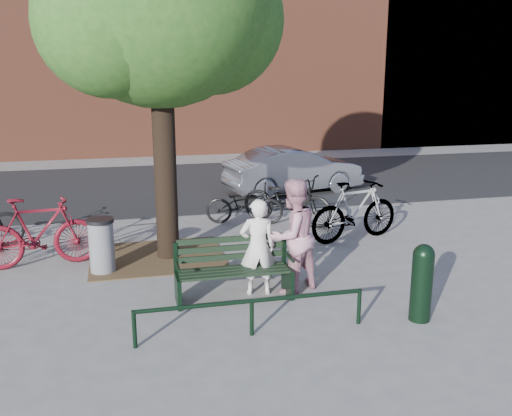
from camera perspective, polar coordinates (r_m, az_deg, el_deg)
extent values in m
plane|color=gray|center=(8.73, -2.19, -9.10)|extent=(90.00, 90.00, 0.00)
cube|color=brown|center=(10.66, -9.80, -4.84)|extent=(2.40, 2.00, 0.02)
cube|color=black|center=(16.80, -7.80, 2.28)|extent=(40.00, 7.00, 0.01)
cube|color=black|center=(8.54, -7.81, -8.15)|extent=(0.06, 0.52, 0.45)
cube|color=black|center=(8.60, -8.06, -4.83)|extent=(0.06, 0.06, 0.44)
cylinder|color=black|center=(8.30, -7.83, -5.82)|extent=(0.04, 0.36, 0.04)
cube|color=black|center=(8.83, 3.19, -7.26)|extent=(0.06, 0.52, 0.45)
cube|color=black|center=(8.89, 2.81, -4.06)|extent=(0.06, 0.06, 0.44)
cylinder|color=black|center=(8.60, 3.41, -4.98)|extent=(0.04, 0.36, 0.04)
cube|color=black|center=(8.56, -2.22, -6.33)|extent=(1.64, 0.46, 0.04)
cube|color=black|center=(8.68, -2.53, -4.02)|extent=(1.64, 0.03, 0.47)
cylinder|color=black|center=(7.41, -12.06, -11.78)|extent=(0.06, 0.06, 0.50)
cylinder|color=black|center=(7.56, -0.43, -10.88)|extent=(0.06, 0.06, 0.50)
cylinder|color=black|center=(8.00, 10.27, -9.66)|extent=(0.06, 0.06, 0.50)
cylinder|color=black|center=(7.46, -0.43, -9.28)|extent=(3.00, 0.06, 0.06)
cylinder|color=black|center=(10.22, -9.12, 5.30)|extent=(0.40, 0.40, 3.80)
sphere|color=#235119|center=(10.52, -4.63, 18.25)|extent=(2.60, 2.60, 2.60)
sphere|color=#235119|center=(9.69, -14.42, 17.62)|extent=(2.40, 2.40, 2.40)
imported|color=silver|center=(8.68, 0.18, -3.92)|extent=(0.58, 0.41, 1.51)
imported|color=#C28595|center=(8.78, 3.66, -2.80)|extent=(1.07, 0.98, 1.78)
cylinder|color=black|center=(8.21, 16.21, -7.65)|extent=(0.29, 0.29, 0.95)
sphere|color=black|center=(8.05, 16.44, -4.51)|extent=(0.29, 0.29, 0.29)
cylinder|color=gray|center=(10.01, -15.17, -3.82)|extent=(0.42, 0.42, 0.88)
cylinder|color=black|center=(9.88, -15.35, -1.22)|extent=(0.46, 0.46, 0.06)
imported|color=#5A0C16|center=(10.57, -20.95, -2.28)|extent=(2.12, 0.77, 1.24)
imported|color=black|center=(12.57, -1.17, 0.41)|extent=(1.81, 1.03, 0.90)
imported|color=gray|center=(11.53, 9.86, -0.27)|extent=(2.11, 1.04, 1.22)
imported|color=black|center=(12.52, 3.15, 0.83)|extent=(2.09, 1.93, 1.11)
imported|color=gray|center=(15.67, 3.78, 3.81)|extent=(3.97, 2.02, 1.25)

